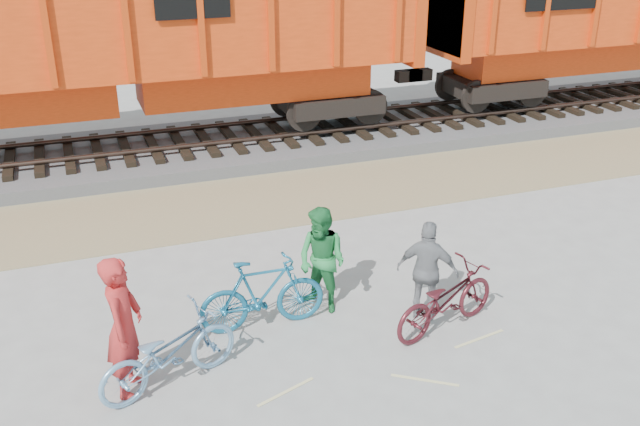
# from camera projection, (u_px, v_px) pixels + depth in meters

# --- Properties ---
(ground) EXTENTS (120.00, 120.00, 0.00)m
(ground) POSITION_uv_depth(u_px,v_px,m) (336.00, 344.00, 10.19)
(ground) COLOR #9E9E99
(ground) RESTS_ON ground
(gravel_strip) EXTENTS (120.00, 3.00, 0.02)m
(gravel_strip) POSITION_uv_depth(u_px,v_px,m) (240.00, 203.00, 14.92)
(gravel_strip) COLOR #9B8560
(gravel_strip) RESTS_ON ground
(ballast_bed) EXTENTS (120.00, 4.00, 0.30)m
(ballast_bed) POSITION_uv_depth(u_px,v_px,m) (206.00, 148.00, 17.88)
(ballast_bed) COLOR slate
(ballast_bed) RESTS_ON ground
(track) EXTENTS (120.00, 2.60, 0.24)m
(track) POSITION_uv_depth(u_px,v_px,m) (205.00, 135.00, 17.75)
(track) COLOR black
(track) RESTS_ON ballast_bed
(hopper_car_center) EXTENTS (14.00, 3.13, 4.65)m
(hopper_car_center) POSITION_uv_depth(u_px,v_px,m) (121.00, 36.00, 16.18)
(hopper_car_center) COLOR black
(hopper_car_center) RESTS_ON track
(bicycle_blue) EXTENTS (2.07, 1.31, 1.03)m
(bicycle_blue) POSITION_uv_depth(u_px,v_px,m) (168.00, 352.00, 9.12)
(bicycle_blue) COLOR #6D9ABF
(bicycle_blue) RESTS_ON ground
(bicycle_teal) EXTENTS (1.89, 0.58, 1.13)m
(bicycle_teal) POSITION_uv_depth(u_px,v_px,m) (262.00, 294.00, 10.38)
(bicycle_teal) COLOR #175F82
(bicycle_teal) RESTS_ON ground
(bicycle_maroon) EXTENTS (2.01, 1.19, 1.00)m
(bicycle_maroon) POSITION_uv_depth(u_px,v_px,m) (445.00, 300.00, 10.36)
(bicycle_maroon) COLOR #4A161D
(bicycle_maroon) RESTS_ON ground
(person_solo) EXTENTS (0.67, 0.81, 1.91)m
(person_solo) POSITION_uv_depth(u_px,v_px,m) (124.00, 326.00, 8.87)
(person_solo) COLOR #B42624
(person_solo) RESTS_ON ground
(person_man) EXTENTS (0.98, 1.03, 1.67)m
(person_man) POSITION_uv_depth(u_px,v_px,m) (322.00, 260.00, 10.76)
(person_man) COLOR #227C3C
(person_man) RESTS_ON ground
(person_woman) EXTENTS (0.96, 0.87, 1.57)m
(person_woman) POSITION_uv_depth(u_px,v_px,m) (428.00, 271.00, 10.55)
(person_woman) COLOR slate
(person_woman) RESTS_ON ground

